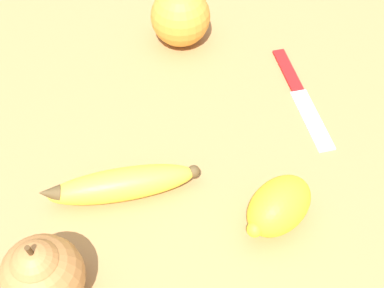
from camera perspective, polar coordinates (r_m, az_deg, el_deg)
name	(u,v)px	position (r m, az deg, el deg)	size (l,w,h in m)	color
ground_plane	(131,151)	(0.65, -6.56, -0.75)	(3.00, 3.00, 0.00)	#A87A47
banana	(120,185)	(0.60, -7.66, -4.32)	(0.15, 0.14, 0.04)	yellow
orange	(180,17)	(0.76, -1.24, 13.43)	(0.08, 0.08, 0.08)	orange
pear	(42,275)	(0.53, -15.75, -13.26)	(0.08, 0.08, 0.10)	#B2753D
lemon	(278,207)	(0.58, 9.18, -6.63)	(0.08, 0.09, 0.06)	yellow
paring_knife	(299,92)	(0.72, 11.36, 5.43)	(0.14, 0.15, 0.01)	silver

